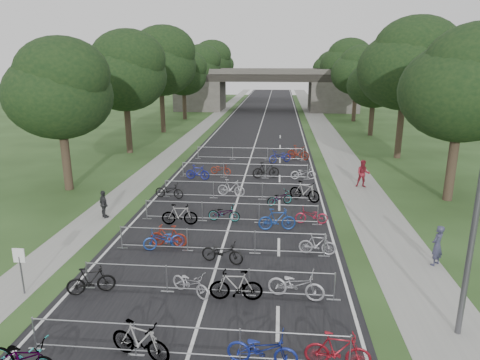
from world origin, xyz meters
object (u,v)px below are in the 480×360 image
object	(u,v)px
pedestrian_b	(363,174)
park_sign	(20,262)
overpass_bridge	(266,90)
pedestrian_a	(437,246)
bike_2	(262,349)
bike_0	(24,357)
bike_1	(140,341)
lamppost	(479,206)
pedestrian_c	(104,204)

from	to	relation	value
pedestrian_b	park_sign	bearing A→B (deg)	-129.06
overpass_bridge	pedestrian_a	xyz separation A→B (m)	(9.20, -58.19, -2.65)
bike_2	pedestrian_b	world-z (taller)	pedestrian_b
bike_0	pedestrian_a	xyz separation A→B (m)	(13.50, 7.84, 0.33)
park_sign	bike_1	xyz separation A→B (m)	(5.45, -3.09, -0.68)
bike_0	bike_1	xyz separation A→B (m)	(2.95, 0.93, 0.04)
bike_0	lamppost	bearing A→B (deg)	-66.82
park_sign	pedestrian_b	world-z (taller)	pedestrian_b
bike_2	pedestrian_a	size ratio (longest dim) A/B	1.15
bike_1	bike_0	bearing A→B (deg)	124.80
overpass_bridge	lamppost	size ratio (longest dim) A/B	3.78
lamppost	pedestrian_b	distance (m)	16.67
lamppost	pedestrian_a	size ratio (longest dim) A/B	4.65
bike_1	bike_2	bearing A→B (deg)	-72.29
lamppost	bike_2	xyz separation A→B (m)	(-6.16, -2.07, -3.75)
overpass_bridge	bike_1	size ratio (longest dim) A/B	15.75
park_sign	pedestrian_b	size ratio (longest dim) A/B	0.97
pedestrian_b	bike_2	bearing A→B (deg)	-102.86
bike_0	pedestrian_b	world-z (taller)	pedestrian_b
bike_1	pedestrian_c	distance (m)	12.43
pedestrian_b	bike_0	bearing A→B (deg)	-117.54
lamppost	bike_2	world-z (taller)	lamppost
park_sign	bike_0	size ratio (longest dim) A/B	0.86
bike_0	park_sign	bearing A→B (deg)	41.58
bike_0	bike_1	distance (m)	3.10
park_sign	pedestrian_c	bearing A→B (deg)	91.27
park_sign	pedestrian_b	distance (m)	21.47
park_sign	bike_0	xyz separation A→B (m)	(2.50, -4.02, -0.71)
bike_0	bike_2	size ratio (longest dim) A/B	1.04
overpass_bridge	lamppost	world-z (taller)	lamppost
bike_0	bike_2	bearing A→B (deg)	-71.91
overpass_bridge	pedestrian_b	bearing A→B (deg)	-80.00
overpass_bridge	park_sign	world-z (taller)	overpass_bridge
lamppost	pedestrian_b	world-z (taller)	lamppost
overpass_bridge	bike_0	xyz separation A→B (m)	(-4.30, -66.02, -2.98)
bike_2	pedestrian_a	distance (m)	9.85
lamppost	park_sign	world-z (taller)	lamppost
lamppost	pedestrian_b	xyz separation A→B (m)	(-0.10, 16.33, -3.34)
overpass_bridge	lamppost	distance (m)	63.55
park_sign	bike_2	world-z (taller)	park_sign
lamppost	overpass_bridge	bearing A→B (deg)	97.53
park_sign	bike_0	bearing A→B (deg)	-58.14
overpass_bridge	bike_1	bearing A→B (deg)	-91.18
pedestrian_a	pedestrian_b	xyz separation A→B (m)	(-0.97, 11.52, 0.06)
park_sign	bike_2	bearing A→B (deg)	-18.90
bike_0	pedestrian_a	bearing A→B (deg)	-50.14
lamppost	pedestrian_c	xyz separation A→B (m)	(-15.31, 8.99, -3.51)
park_sign	pedestrian_b	xyz separation A→B (m)	(15.03, 15.33, -0.33)
pedestrian_c	overpass_bridge	bearing A→B (deg)	-52.85
bike_1	pedestrian_a	xyz separation A→B (m)	(10.55, 6.91, 0.29)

